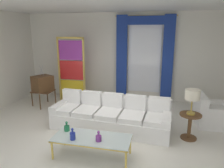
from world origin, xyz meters
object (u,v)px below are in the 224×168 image
(stained_glass_divider, at_px, (71,71))
(bottle_blue_decanter, at_px, (99,138))
(bottle_crystal_tall, at_px, (67,128))
(peacock_figurine, at_px, (78,100))
(vintage_tv, at_px, (43,84))
(round_side_table, at_px, (190,124))
(armchair_white, at_px, (210,114))
(bottle_amber_squat, at_px, (73,136))
(coffee_table, at_px, (92,139))
(couch_white_long, at_px, (111,116))
(table_lamp_brass, at_px, (193,96))

(stained_glass_divider, bearing_deg, bottle_blue_decanter, -58.95)
(bottle_crystal_tall, bearing_deg, peacock_figurine, 107.03)
(vintage_tv, relative_size, peacock_figurine, 2.24)
(bottle_blue_decanter, xyz_separation_m, round_side_table, (1.76, 1.27, -0.12))
(bottle_blue_decanter, bearing_deg, bottle_crystal_tall, 161.96)
(bottle_crystal_tall, xyz_separation_m, stained_glass_divider, (-1.12, 2.86, 0.58))
(bottle_blue_decanter, distance_m, armchair_white, 3.21)
(bottle_amber_squat, height_order, armchair_white, armchair_white)
(bottle_blue_decanter, xyz_separation_m, bottle_amber_squat, (-0.49, -0.06, 0.01))
(vintage_tv, bearing_deg, round_side_table, -15.56)
(coffee_table, bearing_deg, peacock_figurine, 117.15)
(armchair_white, bearing_deg, stained_glass_divider, 167.42)
(vintage_tv, bearing_deg, bottle_crystal_tall, -50.30)
(couch_white_long, distance_m, bottle_crystal_tall, 1.36)
(couch_white_long, relative_size, bottle_blue_decanter, 14.74)
(couch_white_long, bearing_deg, table_lamp_brass, -4.70)
(couch_white_long, xyz_separation_m, bottle_amber_squat, (-0.39, -1.48, 0.18))
(armchair_white, bearing_deg, peacock_figurine, 171.99)
(coffee_table, bearing_deg, bottle_crystal_tall, 166.16)
(peacock_figurine, bearing_deg, bottle_amber_squat, -69.88)
(table_lamp_brass, bearing_deg, peacock_figurine, 156.31)
(bottle_crystal_tall, relative_size, bottle_amber_squat, 0.89)
(couch_white_long, distance_m, coffee_table, 1.33)
(table_lamp_brass, bearing_deg, bottle_amber_squat, -149.42)
(bottle_blue_decanter, relative_size, armchair_white, 0.23)
(bottle_blue_decanter, distance_m, stained_glass_divider, 3.67)
(stained_glass_divider, bearing_deg, peacock_figurine, -47.49)
(coffee_table, distance_m, table_lamp_brass, 2.35)
(stained_glass_divider, bearing_deg, bottle_crystal_tall, -68.61)
(couch_white_long, relative_size, stained_glass_divider, 1.35)
(couch_white_long, bearing_deg, bottle_blue_decanter, -86.10)
(armchair_white, distance_m, stained_glass_divider, 4.41)
(bottle_amber_squat, distance_m, table_lamp_brass, 2.67)
(vintage_tv, relative_size, armchair_white, 1.57)
(bottle_amber_squat, relative_size, table_lamp_brass, 0.40)
(table_lamp_brass, bearing_deg, bottle_crystal_tall, -157.74)
(couch_white_long, relative_size, bottle_amber_squat, 12.89)
(couch_white_long, bearing_deg, vintage_tv, 157.05)
(bottle_blue_decanter, height_order, vintage_tv, vintage_tv)
(armchair_white, bearing_deg, table_lamp_brass, -124.54)
(bottle_blue_decanter, distance_m, round_side_table, 2.18)
(coffee_table, relative_size, armchair_white, 1.75)
(bottle_blue_decanter, distance_m, table_lamp_brass, 2.24)
(couch_white_long, xyz_separation_m, vintage_tv, (-2.52, 1.07, 0.42))
(vintage_tv, xyz_separation_m, stained_glass_divider, (0.74, 0.61, 0.33))
(bottle_amber_squat, xyz_separation_m, stained_glass_divider, (-1.38, 3.16, 0.57))
(bottle_blue_decanter, xyz_separation_m, peacock_figurine, (-1.50, 2.70, -0.26))
(stained_glass_divider, bearing_deg, vintage_tv, -140.48)
(bottle_blue_decanter, distance_m, bottle_amber_squat, 0.49)
(bottle_amber_squat, bearing_deg, bottle_crystal_tall, 130.52)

